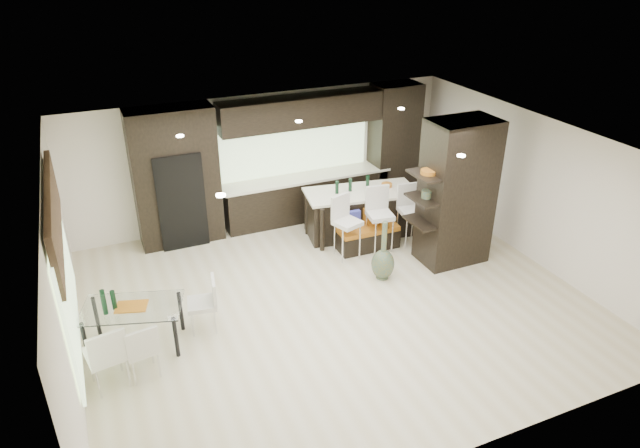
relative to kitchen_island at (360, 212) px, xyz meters
name	(u,v)px	position (x,y,z in m)	size (l,w,h in m)	color
ground	(334,300)	(-1.51, -2.02, -0.46)	(8.00, 8.00, 0.00)	beige
back_wall	(265,158)	(-1.51, 1.48, 0.89)	(8.00, 0.02, 2.70)	white
left_wall	(62,283)	(-5.51, -2.02, 0.89)	(0.02, 7.00, 2.70)	white
right_wall	(533,189)	(2.49, -2.02, 0.89)	(0.02, 7.00, 2.70)	white
ceiling	(336,147)	(-1.51, -2.02, 2.24)	(8.00, 7.00, 0.02)	white
window_left	(65,275)	(-5.47, -1.82, 0.89)	(0.04, 3.20, 1.90)	#B2D199
window_back	(292,146)	(-0.91, 1.44, 1.09)	(3.40, 0.04, 1.20)	#B2D199
stone_accent	(53,215)	(-5.44, -1.82, 1.79)	(0.08, 3.00, 0.80)	brown
ceiling_spots	(329,143)	(-1.51, -1.77, 2.22)	(4.00, 3.00, 0.02)	white
back_cabinetry	(293,160)	(-1.01, 1.15, 0.89)	(6.80, 0.68, 2.70)	black
refrigerator	(179,197)	(-3.41, 1.10, 0.49)	(0.90, 0.68, 1.90)	black
partition_column	(457,193)	(1.09, -1.62, 0.89)	(1.20, 0.80, 2.70)	black
kitchen_island	(360,212)	(0.00, 0.00, 0.00)	(2.22, 0.95, 0.93)	black
stool_left	(347,234)	(-0.68, -0.80, 0.03)	(0.44, 0.44, 0.99)	silver
stool_mid	(380,226)	(0.00, -0.81, 0.05)	(0.46, 0.46, 1.03)	silver
stool_right	(410,221)	(0.68, -0.79, 0.03)	(0.43, 0.43, 0.98)	silver
bench	(368,238)	(-0.16, -0.65, -0.23)	(1.20, 0.46, 0.46)	black
floor_vase	(384,250)	(-0.43, -1.73, 0.10)	(0.41, 0.41, 1.12)	#45533B
dining_table	(135,326)	(-4.70, -1.93, -0.12)	(1.41, 0.80, 0.68)	white
chair_near	(141,351)	(-4.70, -2.63, -0.06)	(0.44, 0.44, 0.81)	silver
chair_far	(107,358)	(-5.14, -2.65, -0.01)	(0.49, 0.49, 0.91)	silver
chair_end	(202,307)	(-3.70, -1.93, -0.06)	(0.44, 0.44, 0.81)	silver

